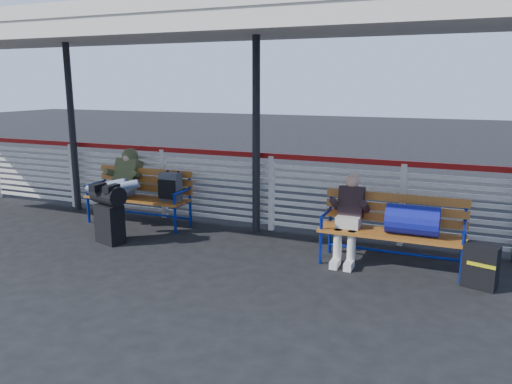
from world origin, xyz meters
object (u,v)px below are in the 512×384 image
at_px(bench_right, 404,222).
at_px(suitcase_side, 481,266).
at_px(luggage_stack, 109,212).
at_px(companion_person, 349,217).
at_px(bench_left, 149,190).
at_px(traveler_man, 118,184).

bearing_deg(bench_right, suitcase_side, -18.17).
xyz_separation_m(luggage_stack, companion_person, (3.39, 0.59, 0.12)).
bearing_deg(luggage_stack, bench_right, 25.30).
height_order(bench_left, companion_person, companion_person).
relative_size(luggage_stack, companion_person, 0.76).
distance_m(bench_left, bench_right, 4.11).
distance_m(bench_left, companion_person, 3.43).
bearing_deg(traveler_man, bench_left, 45.56).
bearing_deg(suitcase_side, bench_left, -172.01).
distance_m(traveler_man, suitcase_side, 5.37).
xyz_separation_m(luggage_stack, traveler_man, (-0.35, 0.69, 0.25)).
distance_m(bench_right, traveler_man, 4.43).
height_order(bench_left, traveler_man, traveler_man).
bearing_deg(suitcase_side, traveler_man, -167.81).
bearing_deg(bench_right, luggage_stack, -171.72).
relative_size(bench_right, suitcase_side, 3.52).
bearing_deg(luggage_stack, companion_person, 26.95).
distance_m(bench_right, suitcase_side, 1.02).
relative_size(bench_left, bench_right, 1.00).
distance_m(companion_person, suitcase_side, 1.66).
height_order(luggage_stack, suitcase_side, luggage_stack).
height_order(bench_left, bench_right, same).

